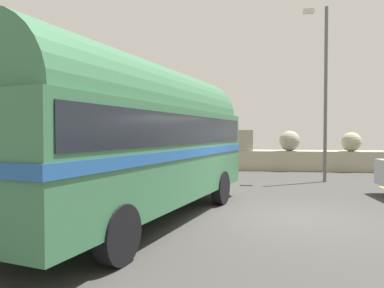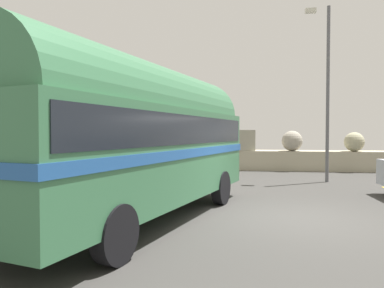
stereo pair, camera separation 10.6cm
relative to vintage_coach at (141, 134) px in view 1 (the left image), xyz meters
name	(u,v)px [view 1 (the left image)]	position (x,y,z in m)	size (l,w,h in m)	color
ground	(292,218)	(3.55, 0.85, -2.04)	(32.00, 26.00, 0.02)	#3A3836
breakwater	(262,157)	(3.45, 12.60, -1.33)	(31.36, 1.99, 2.25)	#AAA289
vintage_coach	(141,134)	(0.00, 0.00, 0.00)	(4.47, 8.91, 3.70)	black
lamp_post	(324,85)	(5.71, 7.72, 2.05)	(0.99, 0.37, 7.37)	#5B5B60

